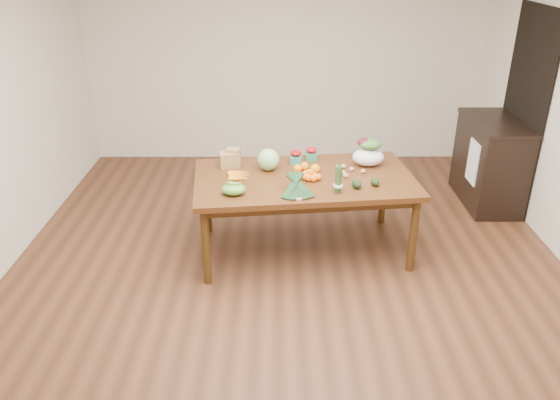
{
  "coord_description": "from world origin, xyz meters",
  "views": [
    {
      "loc": [
        -0.09,
        -3.93,
        2.66
      ],
      "look_at": [
        -0.07,
        0.0,
        0.78
      ],
      "focal_mm": 35.0,
      "sensor_mm": 36.0,
      "label": 1
    }
  ],
  "objects_px": {
    "paper_bag": "(229,158)",
    "asparagus_bundle": "(338,179)",
    "kale_bunch": "(297,187)",
    "salad_bag": "(368,154)",
    "cabbage": "(268,160)",
    "mandarin_cluster": "(310,174)",
    "dining_table": "(304,214)",
    "cabinet": "(490,162)"
  },
  "relations": [
    {
      "from": "paper_bag",
      "to": "asparagus_bundle",
      "type": "relative_size",
      "value": 0.96
    },
    {
      "from": "paper_bag",
      "to": "kale_bunch",
      "type": "distance_m",
      "value": 0.88
    },
    {
      "from": "paper_bag",
      "to": "salad_bag",
      "type": "distance_m",
      "value": 1.29
    },
    {
      "from": "paper_bag",
      "to": "cabbage",
      "type": "height_order",
      "value": "cabbage"
    },
    {
      "from": "asparagus_bundle",
      "to": "salad_bag",
      "type": "distance_m",
      "value": 0.7
    },
    {
      "from": "salad_bag",
      "to": "cabbage",
      "type": "bearing_deg",
      "value": -173.24
    },
    {
      "from": "mandarin_cluster",
      "to": "asparagus_bundle",
      "type": "bearing_deg",
      "value": -51.59
    },
    {
      "from": "asparagus_bundle",
      "to": "cabbage",
      "type": "bearing_deg",
      "value": 133.41
    },
    {
      "from": "dining_table",
      "to": "salad_bag",
      "type": "distance_m",
      "value": 0.83
    },
    {
      "from": "cabbage",
      "to": "asparagus_bundle",
      "type": "bearing_deg",
      "value": -40.46
    },
    {
      "from": "cabbage",
      "to": "salad_bag",
      "type": "xyz_separation_m",
      "value": [
        0.93,
        0.11,
        0.01
      ]
    },
    {
      "from": "kale_bunch",
      "to": "asparagus_bundle",
      "type": "relative_size",
      "value": 1.6
    },
    {
      "from": "cabinet",
      "to": "paper_bag",
      "type": "xyz_separation_m",
      "value": [
        -2.76,
        -0.8,
        0.36
      ]
    },
    {
      "from": "asparagus_bundle",
      "to": "paper_bag",
      "type": "bearing_deg",
      "value": 142.4
    },
    {
      "from": "cabinet",
      "to": "asparagus_bundle",
      "type": "xyz_separation_m",
      "value": [
        -1.81,
        -1.39,
        0.4
      ]
    },
    {
      "from": "paper_bag",
      "to": "mandarin_cluster",
      "type": "bearing_deg",
      "value": -22.58
    },
    {
      "from": "asparagus_bundle",
      "to": "kale_bunch",
      "type": "bearing_deg",
      "value": -177.05
    },
    {
      "from": "mandarin_cluster",
      "to": "salad_bag",
      "type": "height_order",
      "value": "salad_bag"
    },
    {
      "from": "mandarin_cluster",
      "to": "kale_bunch",
      "type": "distance_m",
      "value": 0.36
    },
    {
      "from": "mandarin_cluster",
      "to": "paper_bag",
      "type": "bearing_deg",
      "value": 157.42
    },
    {
      "from": "cabbage",
      "to": "paper_bag",
      "type": "bearing_deg",
      "value": 167.47
    },
    {
      "from": "cabinet",
      "to": "kale_bunch",
      "type": "height_order",
      "value": "cabinet"
    },
    {
      "from": "cabbage",
      "to": "salad_bag",
      "type": "bearing_deg",
      "value": 6.76
    },
    {
      "from": "dining_table",
      "to": "paper_bag",
      "type": "bearing_deg",
      "value": 154.27
    },
    {
      "from": "paper_bag",
      "to": "cabbage",
      "type": "bearing_deg",
      "value": -12.53
    },
    {
      "from": "dining_table",
      "to": "cabinet",
      "type": "distance_m",
      "value": 2.33
    },
    {
      "from": "cabbage",
      "to": "mandarin_cluster",
      "type": "xyz_separation_m",
      "value": [
        0.37,
        -0.22,
        -0.05
      ]
    },
    {
      "from": "cabinet",
      "to": "salad_bag",
      "type": "distance_m",
      "value": 1.71
    },
    {
      "from": "dining_table",
      "to": "kale_bunch",
      "type": "bearing_deg",
      "value": -107.12
    },
    {
      "from": "salad_bag",
      "to": "mandarin_cluster",
      "type": "bearing_deg",
      "value": -149.3
    },
    {
      "from": "cabinet",
      "to": "kale_bunch",
      "type": "relative_size",
      "value": 2.55
    },
    {
      "from": "salad_bag",
      "to": "cabinet",
      "type": "bearing_deg",
      "value": 27.82
    },
    {
      "from": "cabbage",
      "to": "mandarin_cluster",
      "type": "distance_m",
      "value": 0.43
    },
    {
      "from": "cabinet",
      "to": "paper_bag",
      "type": "relative_size",
      "value": 4.27
    },
    {
      "from": "dining_table",
      "to": "asparagus_bundle",
      "type": "relative_size",
      "value": 7.77
    },
    {
      "from": "mandarin_cluster",
      "to": "asparagus_bundle",
      "type": "height_order",
      "value": "asparagus_bundle"
    },
    {
      "from": "dining_table",
      "to": "mandarin_cluster",
      "type": "distance_m",
      "value": 0.43
    },
    {
      "from": "kale_bunch",
      "to": "salad_bag",
      "type": "xyz_separation_m",
      "value": [
        0.68,
        0.67,
        0.03
      ]
    },
    {
      "from": "asparagus_bundle",
      "to": "salad_bag",
      "type": "bearing_deg",
      "value": 54.82
    },
    {
      "from": "dining_table",
      "to": "kale_bunch",
      "type": "relative_size",
      "value": 4.86
    },
    {
      "from": "asparagus_bundle",
      "to": "salad_bag",
      "type": "height_order",
      "value": "asparagus_bundle"
    },
    {
      "from": "cabbage",
      "to": "cabinet",
      "type": "bearing_deg",
      "value": 20.27
    }
  ]
}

